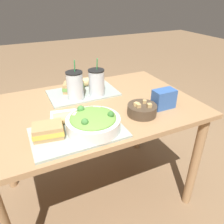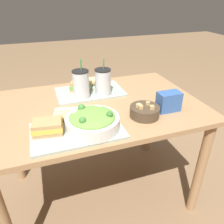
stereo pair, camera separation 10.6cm
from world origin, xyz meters
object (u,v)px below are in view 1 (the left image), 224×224
object	(u,v)px
drink_cup_dark	(75,86)
drink_cup_red	(97,83)
baguette_far	(79,83)
soup_bowl	(142,109)
baguette_near	(70,117)
chip_bag	(164,99)
napkin_folded	(63,114)
sandwich_far	(74,87)
salad_bowl	(93,122)
sandwich_near	(48,131)

from	to	relation	value
drink_cup_dark	drink_cup_red	world-z (taller)	drink_cup_dark
baguette_far	drink_cup_dark	size ratio (longest dim) A/B	0.59
baguette_far	soup_bowl	bearing A→B (deg)	-154.04
baguette_near	chip_bag	distance (m)	0.56
drink_cup_dark	chip_bag	size ratio (longest dim) A/B	1.91
chip_bag	napkin_folded	distance (m)	0.59
sandwich_far	drink_cup_dark	xyz separation A→B (m)	(-0.02, -0.11, 0.05)
soup_bowl	sandwich_far	xyz separation A→B (m)	(-0.26, 0.44, 0.01)
salad_bowl	sandwich_far	world-z (taller)	salad_bowl
salad_bowl	napkin_folded	size ratio (longest dim) A/B	1.64
soup_bowl	baguette_near	distance (m)	0.40
soup_bowl	baguette_far	distance (m)	0.55
salad_bowl	sandwich_near	xyz separation A→B (m)	(-0.21, 0.03, -0.01)
napkin_folded	baguette_far	bearing A→B (deg)	58.14
soup_bowl	drink_cup_red	distance (m)	0.37
soup_bowl	drink_cup_red	size ratio (longest dim) A/B	0.68
sandwich_far	napkin_folded	bearing A→B (deg)	-93.89
sandwich_far	drink_cup_red	world-z (taller)	drink_cup_red
sandwich_near	baguette_far	bearing A→B (deg)	66.95
salad_bowl	baguette_far	distance (m)	0.57
soup_bowl	chip_bag	xyz separation A→B (m)	(0.16, 0.02, 0.02)
baguette_far	drink_cup_red	size ratio (longest dim) A/B	0.61
baguette_far	drink_cup_red	world-z (taller)	drink_cup_red
sandwich_far	chip_bag	world-z (taller)	chip_bag
drink_cup_dark	drink_cup_red	bearing A→B (deg)	-0.00
baguette_far	chip_bag	distance (m)	0.61
baguette_near	napkin_folded	distance (m)	0.12
soup_bowl	baguette_far	size ratio (longest dim) A/B	1.11
sandwich_near	drink_cup_dark	xyz separation A→B (m)	(0.24, 0.34, 0.05)
sandwich_near	napkin_folded	distance (m)	0.23
sandwich_far	baguette_far	bearing A→B (deg)	73.53
soup_bowl	chip_bag	bearing A→B (deg)	6.60
salad_bowl	baguette_far	world-z (taller)	salad_bowl
salad_bowl	baguette_near	bearing A→B (deg)	127.03
baguette_near	napkin_folded	xyz separation A→B (m)	(-0.01, 0.12, -0.04)
chip_bag	salad_bowl	bearing A→B (deg)	-172.71
sandwich_near	sandwich_far	distance (m)	0.52
chip_bag	baguette_near	bearing A→B (deg)	174.37
sandwich_far	soup_bowl	bearing A→B (deg)	-34.42
drink_cup_dark	sandwich_near	bearing A→B (deg)	-124.96
sandwich_far	chip_bag	bearing A→B (deg)	-20.19
sandwich_near	napkin_folded	bearing A→B (deg)	67.51
sandwich_near	chip_bag	world-z (taller)	chip_bag
chip_bag	baguette_far	bearing A→B (deg)	126.04
napkin_folded	chip_bag	bearing A→B (deg)	-16.97
baguette_near	drink_cup_dark	distance (m)	0.29
sandwich_near	drink_cup_dark	distance (m)	0.42
drink_cup_dark	baguette_far	bearing A→B (deg)	65.72
salad_bowl	sandwich_near	bearing A→B (deg)	171.27
sandwich_near	baguette_far	distance (m)	0.61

